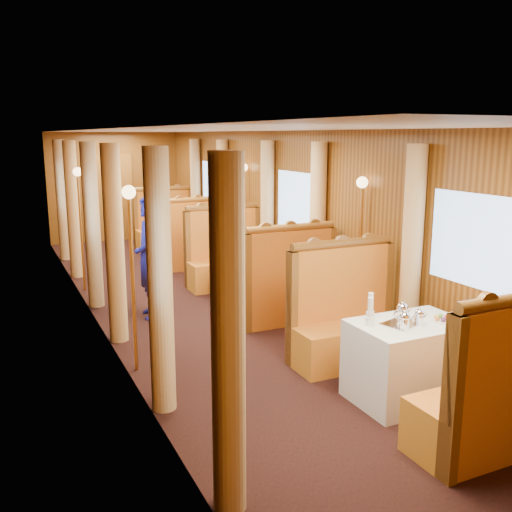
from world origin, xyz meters
TOP-DOWN VIEW (x-y plane):
  - floor at (0.00, 0.00)m, footprint 3.00×12.00m
  - ceiling at (0.00, 0.00)m, footprint 3.00×12.00m
  - wall_far at (0.00, 6.00)m, footprint 3.00×0.01m
  - wall_left at (-1.50, 0.00)m, footprint 0.01×12.00m
  - wall_right at (1.50, 0.00)m, footprint 0.01×12.00m
  - doorway_far at (0.00, 5.97)m, footprint 0.80×0.04m
  - table_near at (0.75, -3.50)m, footprint 1.05×0.72m
  - banquette_near_fwd at (0.75, -4.51)m, footprint 1.30×0.55m
  - banquette_near_aft at (0.75, -2.49)m, footprint 1.30×0.55m
  - table_mid at (0.75, 0.00)m, footprint 1.05×0.72m
  - banquette_mid_fwd at (0.75, -1.01)m, footprint 1.30×0.55m
  - banquette_mid_aft at (0.75, 1.01)m, footprint 1.30×0.55m
  - table_far at (0.75, 3.50)m, footprint 1.05×0.72m
  - banquette_far_fwd at (0.75, 2.49)m, footprint 1.30×0.55m
  - banquette_far_aft at (0.75, 4.51)m, footprint 1.30×0.55m
  - tea_tray at (0.63, -3.51)m, footprint 0.40×0.34m
  - teapot_left at (0.55, -3.64)m, footprint 0.17×0.14m
  - teapot_right at (0.76, -3.59)m, footprint 0.14×0.11m
  - teapot_back at (0.67, -3.47)m, footprint 0.18×0.14m
  - fruit_plate at (1.03, -3.59)m, footprint 0.22×0.22m
  - cup_inboard at (0.35, -3.41)m, footprint 0.08×0.08m
  - cup_outboard at (0.44, -3.29)m, footprint 0.08×0.08m
  - rose_vase_mid at (0.77, 0.03)m, footprint 0.06×0.06m
  - rose_vase_far at (0.75, 3.53)m, footprint 0.06×0.06m
  - window_left_near at (-1.49, -3.50)m, footprint 0.01×1.20m
  - curtain_left_near_a at (-1.38, -4.28)m, footprint 0.22×0.22m
  - curtain_left_near_b at (-1.38, -2.72)m, footprint 0.22×0.22m
  - window_right_near at (1.49, -3.50)m, footprint 0.01×1.20m
  - curtain_right_near_b at (1.38, -2.72)m, footprint 0.22×0.22m
  - window_left_mid at (-1.49, 0.00)m, footprint 0.01×1.20m
  - curtain_left_mid_a at (-1.38, -0.78)m, footprint 0.22×0.22m
  - curtain_left_mid_b at (-1.38, 0.78)m, footprint 0.22×0.22m
  - window_right_mid at (1.49, 0.00)m, footprint 0.01×1.20m
  - curtain_right_mid_a at (1.38, -0.78)m, footprint 0.22×0.22m
  - curtain_right_mid_b at (1.38, 0.78)m, footprint 0.22×0.22m
  - window_left_far at (-1.49, 3.50)m, footprint 0.01×1.20m
  - curtain_left_far_a at (-1.38, 2.72)m, footprint 0.22×0.22m
  - curtain_left_far_b at (-1.38, 4.28)m, footprint 0.22×0.22m
  - window_right_far at (1.49, 3.50)m, footprint 0.01×1.20m
  - curtain_right_far_a at (1.38, 2.72)m, footprint 0.22×0.22m
  - curtain_right_far_b at (1.38, 4.28)m, footprint 0.22×0.22m
  - sconce_left_fore at (-1.40, -1.75)m, footprint 0.14×0.14m
  - sconce_right_fore at (1.40, -1.75)m, footprint 0.14×0.14m
  - sconce_left_aft at (-1.40, 1.75)m, footprint 0.14×0.14m
  - sconce_right_aft at (1.40, 1.75)m, footprint 0.14×0.14m
  - steward at (-0.78, -0.04)m, footprint 0.44×0.63m
  - passenger at (0.75, 0.78)m, footprint 0.40×0.44m

SIDE VIEW (x-z plane):
  - floor at x=0.00m, z-range -0.01..0.01m
  - table_near at x=0.75m, z-range 0.00..0.75m
  - table_mid at x=0.75m, z-range 0.00..0.75m
  - table_far at x=0.75m, z-range 0.00..0.75m
  - banquette_near_fwd at x=0.75m, z-range -0.25..1.09m
  - banquette_near_aft at x=0.75m, z-range -0.25..1.09m
  - banquette_mid_fwd at x=0.75m, z-range -0.25..1.09m
  - banquette_mid_aft at x=0.75m, z-range -0.25..1.09m
  - banquette_far_fwd at x=0.75m, z-range -0.25..1.09m
  - banquette_far_aft at x=0.75m, z-range -0.25..1.09m
  - passenger at x=0.75m, z-range 0.36..1.12m
  - tea_tray at x=0.63m, z-range 0.75..0.76m
  - fruit_plate at x=1.03m, z-range 0.74..0.80m
  - teapot_right at x=0.76m, z-range 0.75..0.87m
  - teapot_left at x=0.55m, z-range 0.75..0.88m
  - teapot_back at x=0.67m, z-range 0.75..0.89m
  - steward at x=-0.78m, z-range 0.00..1.65m
  - cup_inboard at x=0.35m, z-range 0.72..0.99m
  - cup_outboard at x=0.44m, z-range 0.72..0.99m
  - rose_vase_mid at x=0.77m, z-range 0.75..1.11m
  - rose_vase_far at x=0.75m, z-range 0.75..1.11m
  - doorway_far at x=0.00m, z-range 0.00..2.00m
  - curtain_left_near_a at x=-1.38m, z-range 0.00..2.35m
  - curtain_left_near_b at x=-1.38m, z-range 0.00..2.35m
  - curtain_right_near_b at x=1.38m, z-range 0.00..2.35m
  - curtain_left_mid_a at x=-1.38m, z-range 0.00..2.35m
  - curtain_left_mid_b at x=-1.38m, z-range 0.00..2.35m
  - curtain_right_mid_a at x=1.38m, z-range 0.00..2.35m
  - curtain_right_mid_b at x=1.38m, z-range 0.00..2.35m
  - curtain_left_far_a at x=-1.38m, z-range 0.00..2.35m
  - curtain_left_far_b at x=-1.38m, z-range 0.00..2.35m
  - curtain_right_far_a at x=1.38m, z-range 0.00..2.35m
  - curtain_right_far_b at x=1.38m, z-range 0.00..2.35m
  - wall_far at x=0.00m, z-range 0.00..2.50m
  - wall_left at x=-1.50m, z-range 0.00..2.50m
  - wall_right at x=1.50m, z-range 0.00..2.50m
  - sconce_left_fore at x=-1.40m, z-range 0.41..2.36m
  - sconce_right_fore at x=1.40m, z-range 0.41..2.36m
  - sconce_left_aft at x=-1.40m, z-range 0.41..2.36m
  - sconce_right_aft at x=1.40m, z-range 0.41..2.36m
  - window_left_near at x=-1.49m, z-range 1.00..1.90m
  - window_right_near at x=1.49m, z-range 1.00..1.90m
  - window_left_mid at x=-1.49m, z-range 1.00..1.90m
  - window_right_mid at x=1.49m, z-range 1.00..1.90m
  - window_left_far at x=-1.49m, z-range 1.00..1.90m
  - window_right_far at x=1.49m, z-range 1.00..1.90m
  - ceiling at x=0.00m, z-range 2.49..2.51m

